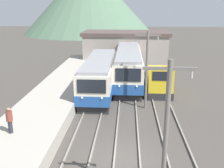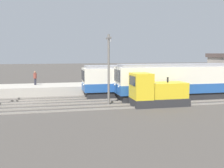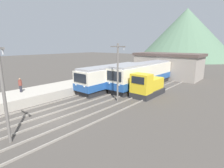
# 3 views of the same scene
# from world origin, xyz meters

# --- Properties ---
(ground_plane) EXTENTS (200.00, 200.00, 0.00)m
(ground_plane) POSITION_xyz_m (0.00, 0.00, 0.00)
(ground_plane) COLOR #47423D
(platform_left) EXTENTS (4.50, 54.00, 1.03)m
(platform_left) POSITION_xyz_m (-6.25, 0.00, 0.52)
(platform_left) COLOR #ADA599
(platform_left) RESTS_ON ground
(track_left) EXTENTS (1.54, 60.00, 0.14)m
(track_left) POSITION_xyz_m (-2.60, 0.00, 0.07)
(track_left) COLOR gray
(track_left) RESTS_ON ground
(track_center) EXTENTS (1.54, 60.00, 0.14)m
(track_center) POSITION_xyz_m (0.20, 0.00, 0.07)
(track_center) COLOR gray
(track_center) RESTS_ON ground
(track_right) EXTENTS (1.54, 60.00, 0.14)m
(track_right) POSITION_xyz_m (3.20, 0.00, 0.07)
(track_right) COLOR gray
(track_right) RESTS_ON ground
(commuter_train_left) EXTENTS (2.84, 12.12, 3.45)m
(commuter_train_left) POSITION_xyz_m (-2.60, 11.82, 1.61)
(commuter_train_left) COLOR #28282B
(commuter_train_left) RESTS_ON ground
(commuter_train_center) EXTENTS (2.84, 14.18, 3.67)m
(commuter_train_center) POSITION_xyz_m (0.20, 15.92, 1.70)
(commuter_train_center) COLOR #28282B
(commuter_train_center) RESTS_ON ground
(shunting_locomotive) EXTENTS (2.40, 5.15, 3.00)m
(shunting_locomotive) POSITION_xyz_m (3.20, 11.82, 1.21)
(shunting_locomotive) COLOR #28282B
(shunting_locomotive) RESTS_ON ground
(catenary_mast_near) EXTENTS (2.00, 0.20, 6.49)m
(catenary_mast_near) POSITION_xyz_m (1.71, -3.74, 3.56)
(catenary_mast_near) COLOR slate
(catenary_mast_near) RESTS_ON ground
(catenary_mast_mid) EXTENTS (2.00, 0.20, 6.49)m
(catenary_mast_mid) POSITION_xyz_m (1.71, 7.71, 3.56)
(catenary_mast_mid) COLOR slate
(catenary_mast_mid) RESTS_ON ground
(person_on_platform) EXTENTS (0.38, 0.38, 1.63)m
(person_on_platform) POSITION_xyz_m (-6.81, 0.63, 1.91)
(person_on_platform) COLOR #282833
(person_on_platform) RESTS_ON platform_left
(station_building) EXTENTS (12.60, 6.30, 4.75)m
(station_building) POSITION_xyz_m (-0.21, 26.00, 2.40)
(station_building) COLOR gray
(station_building) RESTS_ON ground
(mountain_backdrop) EXTENTS (40.77, 40.77, 21.37)m
(mountain_backdrop) POSITION_xyz_m (-12.54, 72.53, 10.69)
(mountain_backdrop) COLOR #517056
(mountain_backdrop) RESTS_ON ground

